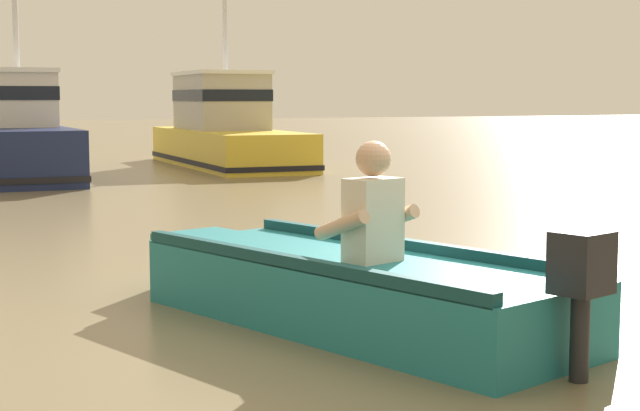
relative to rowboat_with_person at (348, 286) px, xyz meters
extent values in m
plane|color=#7A6B4C|center=(1.26, -0.06, -0.25)|extent=(120.00, 120.00, 0.00)
cube|color=#1E727A|center=(0.02, -0.07, -0.03)|extent=(2.03, 3.29, 0.44)
cube|color=#1E727A|center=(-0.53, 1.57, -0.03)|extent=(0.70, 0.57, 0.42)
cube|color=#103F43|center=(-0.46, -0.23, 0.22)|extent=(1.04, 2.91, 0.08)
cube|color=#103F43|center=(0.51, 0.10, 0.22)|extent=(1.04, 2.91, 0.08)
cube|color=teal|center=(0.05, -0.16, 0.15)|extent=(1.05, 0.59, 0.06)
cylinder|color=black|center=(0.55, -1.63, 0.02)|extent=(0.13, 0.13, 0.54)
cube|color=black|center=(0.55, -1.63, 0.37)|extent=(0.34, 0.32, 0.32)
cube|color=beige|center=(0.07, -0.21, 0.45)|extent=(0.39, 0.32, 0.52)
sphere|color=tan|center=(0.07, -0.21, 0.83)|extent=(0.22, 0.22, 0.22)
cylinder|color=tan|center=(-0.15, -0.23, 0.43)|extent=(0.22, 0.43, 0.23)
cylinder|color=tan|center=(0.26, -0.09, 0.43)|extent=(0.22, 0.43, 0.23)
cube|color=#19234C|center=(-0.54, 12.65, 0.22)|extent=(1.62, 4.94, 0.93)
cube|color=black|center=(-0.54, 12.65, -0.09)|extent=(1.66, 4.98, 0.10)
cube|color=silver|center=(-0.53, 13.09, 1.16)|extent=(1.25, 2.08, 0.96)
cube|color=black|center=(-0.53, 13.09, 1.28)|extent=(1.28, 2.11, 0.24)
cube|color=white|center=(-0.53, 13.09, 1.68)|extent=(1.31, 2.18, 0.08)
cylinder|color=silver|center=(-0.54, 12.77, 2.45)|extent=(0.10, 0.10, 3.55)
cube|color=gold|center=(3.93, 14.43, 0.13)|extent=(2.05, 6.08, 0.77)
cube|color=black|center=(3.93, 14.43, -0.12)|extent=(2.09, 6.12, 0.10)
cube|color=#B2ADA3|center=(3.95, 14.97, 1.10)|extent=(1.55, 2.57, 1.17)
cube|color=black|center=(3.95, 14.97, 1.25)|extent=(1.58, 2.60, 0.24)
cube|color=white|center=(3.95, 14.97, 1.72)|extent=(1.62, 2.70, 0.08)
cylinder|color=silver|center=(3.94, 14.58, 2.35)|extent=(0.10, 0.10, 3.67)
camera|label=1|loc=(-2.65, -5.65, 1.20)|focal=55.57mm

